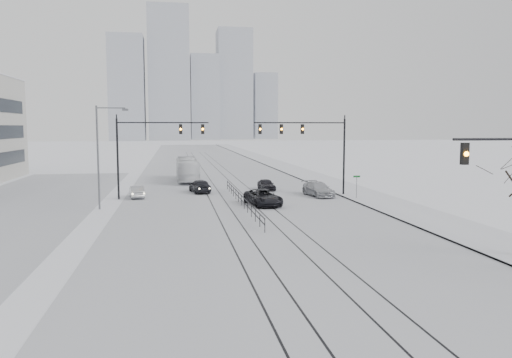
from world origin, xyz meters
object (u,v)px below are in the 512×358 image
at_px(sedan_sb_outer, 137,192).
at_px(sedan_nb_right, 318,189).
at_px(sedan_nb_far, 266,185).
at_px(sedan_sb_inner, 200,186).
at_px(box_truck, 187,169).
at_px(sedan_nb_front, 263,198).

bearing_deg(sedan_sb_outer, sedan_nb_right, 166.31).
distance_m(sedan_sb_outer, sedan_nb_far, 14.70).
xyz_separation_m(sedan_sb_outer, sedan_nb_far, (14.13, 4.07, 0.01)).
distance_m(sedan_sb_inner, sedan_sb_outer, 7.20).
xyz_separation_m(sedan_nb_right, box_truck, (-13.01, 16.89, 0.84)).
bearing_deg(sedan_nb_right, sedan_nb_far, 118.68).
height_order(sedan_sb_inner, sedan_nb_right, sedan_sb_inner).
xyz_separation_m(sedan_sb_inner, sedan_sb_outer, (-6.53, -3.04, -0.13)).
distance_m(sedan_sb_inner, sedan_nb_right, 12.92).
bearing_deg(box_truck, sedan_sb_inner, 93.95).
height_order(sedan_sb_outer, sedan_nb_right, sedan_nb_right).
relative_size(sedan_sb_outer, sedan_nb_far, 1.01).
distance_m(sedan_nb_front, sedan_nb_right, 8.46).
height_order(sedan_nb_front, sedan_nb_far, sedan_nb_front).
distance_m(sedan_sb_outer, sedan_nb_right, 18.60).
bearing_deg(sedan_nb_right, sedan_sb_inner, 149.91).
bearing_deg(sedan_nb_far, sedan_nb_right, -58.27).
bearing_deg(sedan_nb_far, box_truck, 122.85).
bearing_deg(sedan_nb_right, sedan_sb_outer, 166.32).
height_order(sedan_sb_outer, sedan_nb_far, sedan_nb_far).
height_order(sedan_sb_inner, sedan_nb_front, sedan_sb_inner).
relative_size(sedan_sb_inner, sedan_nb_right, 0.87).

